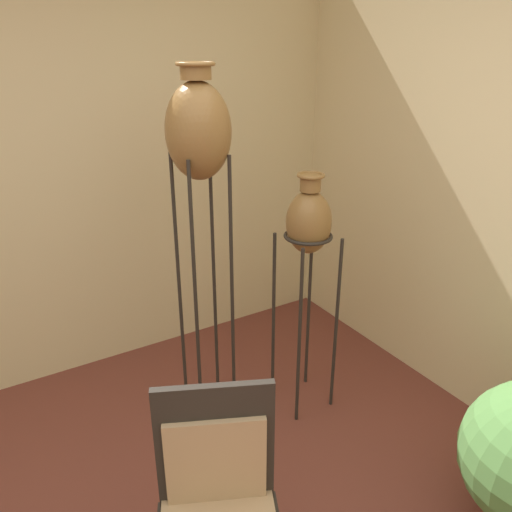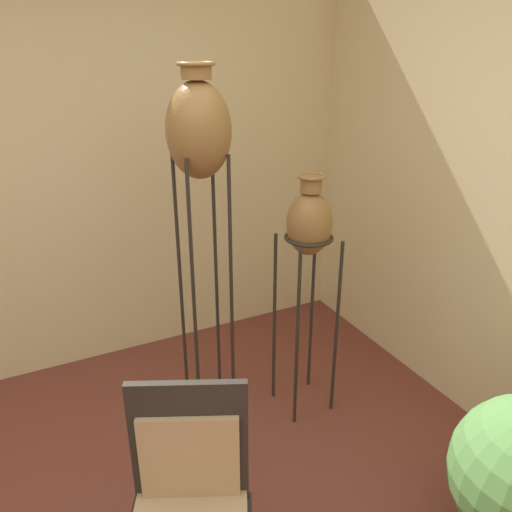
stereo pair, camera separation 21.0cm
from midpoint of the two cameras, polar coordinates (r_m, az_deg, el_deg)
wall_back at (r=3.29m, az=-25.39°, el=8.26°), size 8.03×0.06×2.70m
vase_stand_tall at (r=2.57m, az=-8.98°, el=13.23°), size 0.33×0.33×1.99m
vase_stand_medium at (r=2.71m, az=3.82°, el=3.16°), size 0.28×0.28×1.45m
chair at (r=1.97m, az=-7.76°, el=-26.81°), size 0.59×0.59×1.00m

